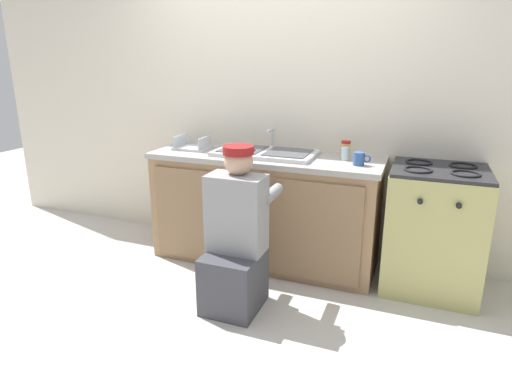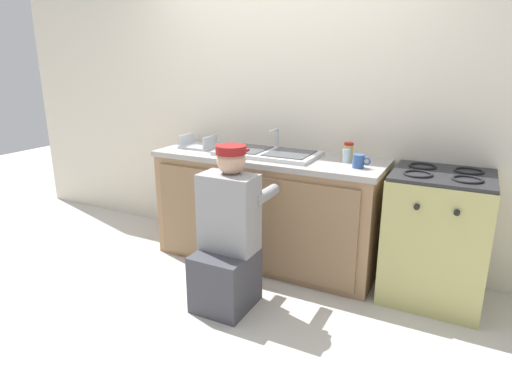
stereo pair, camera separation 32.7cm
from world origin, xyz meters
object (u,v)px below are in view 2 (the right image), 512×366
water_glass (346,156)px  coffee_mug (359,161)px  sink_double_basin (268,153)px  stove_range (436,237)px  dish_rack_tray (198,145)px  plumber_person (228,241)px  condiment_jar (349,151)px

water_glass → coffee_mug: bearing=-45.4°
sink_double_basin → stove_range: (1.30, -0.00, -0.47)m
dish_rack_tray → water_glass: dish_rack_tray is taller
plumber_person → condiment_jar: plumber_person is taller
water_glass → plumber_person: bearing=-125.8°
plumber_person → coffee_mug: size_ratio=8.76×
dish_rack_tray → coffee_mug: size_ratio=2.22×
water_glass → condiment_jar: (-0.01, 0.11, 0.01)m
coffee_mug → condiment_jar: bearing=120.9°
coffee_mug → condiment_jar: condiment_jar is taller
coffee_mug → water_glass: water_glass is taller
sink_double_basin → dish_rack_tray: (-0.65, -0.01, 0.01)m
dish_rack_tray → condiment_jar: condiment_jar is taller
sink_double_basin → dish_rack_tray: bearing=-178.7°
water_glass → dish_rack_tray: bearing=-177.6°
sink_double_basin → coffee_mug: sink_double_basin is taller
sink_double_basin → water_glass: size_ratio=8.00×
dish_rack_tray → condiment_jar: bearing=7.2°
coffee_mug → water_glass: bearing=134.6°
coffee_mug → sink_double_basin: bearing=173.4°
condiment_jar → water_glass: bearing=-82.0°
dish_rack_tray → water_glass: (1.28, 0.05, 0.03)m
stove_range → condiment_jar: bearing=168.0°
sink_double_basin → dish_rack_tray: sink_double_basin is taller
stove_range → dish_rack_tray: size_ratio=3.30×
condiment_jar → dish_rack_tray: bearing=-172.8°
sink_double_basin → stove_range: 1.38m
sink_double_basin → plumber_person: 0.87m
sink_double_basin → water_glass: bearing=3.5°
stove_range → coffee_mug: size_ratio=7.33×
sink_double_basin → coffee_mug: size_ratio=6.35×
stove_range → sink_double_basin: bearing=179.9°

